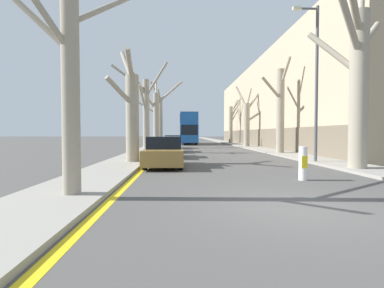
{
  "coord_description": "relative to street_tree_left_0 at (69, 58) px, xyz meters",
  "views": [
    {
      "loc": [
        -2.51,
        -6.23,
        1.6
      ],
      "look_at": [
        -0.92,
        32.99,
        0.2
      ],
      "focal_mm": 28.0,
      "sensor_mm": 36.0,
      "label": 1
    }
  ],
  "objects": [
    {
      "name": "ground_plane",
      "position": [
        5.21,
        -1.25,
        -3.43
      ],
      "size": [
        300.0,
        300.0,
        0.0
      ],
      "primitive_type": "plane",
      "color": "#4C4947"
    },
    {
      "name": "sidewalk_left",
      "position": [
        -0.27,
        48.75,
        -3.37
      ],
      "size": [
        2.29,
        120.0,
        0.12
      ],
      "primitive_type": "cube",
      "color": "gray",
      "rests_on": "ground"
    },
    {
      "name": "sidewalk_right",
      "position": [
        10.7,
        48.75,
        -3.37
      ],
      "size": [
        2.29,
        120.0,
        0.12
      ],
      "primitive_type": "cube",
      "color": "gray",
      "rests_on": "ground"
    },
    {
      "name": "building_facade_right",
      "position": [
        16.83,
        30.49,
        1.73
      ],
      "size": [
        10.08,
        47.39,
        10.34
      ],
      "color": "tan",
      "rests_on": "ground"
    },
    {
      "name": "kerb_line_stripe",
      "position": [
        1.05,
        48.75,
        -3.43
      ],
      "size": [
        0.24,
        120.0,
        0.01
      ],
      "primitive_type": "cube",
      "color": "yellow",
      "rests_on": "ground"
    },
    {
      "name": "street_tree_left_0",
      "position": [
        0.0,
        0.0,
        0.0
      ],
      "size": [
        3.72,
        4.27,
        6.34
      ],
      "color": "gray",
      "rests_on": "ground"
    },
    {
      "name": "street_tree_left_1",
      "position": [
        0.15,
        8.44,
        -0.74
      ],
      "size": [
        1.54,
        3.43,
        6.33
      ],
      "color": "gray",
      "rests_on": "ground"
    },
    {
      "name": "street_tree_left_2",
      "position": [
        -0.14,
        17.18,
        0.12
      ],
      "size": [
        4.55,
        2.23,
        7.18
      ],
      "color": "gray",
      "rests_on": "ground"
    },
    {
      "name": "street_tree_left_3",
      "position": [
        0.16,
        25.83,
        0.06
      ],
      "size": [
        4.23,
        2.92,
        7.86
      ],
      "color": "gray",
      "rests_on": "ground"
    },
    {
      "name": "street_tree_left_4",
      "position": [
        -0.21,
        35.07,
        0.44
      ],
      "size": [
        3.46,
        3.46,
        8.7
      ],
      "color": "gray",
      "rests_on": "ground"
    },
    {
      "name": "street_tree_right_0",
      "position": [
        10.25,
        4.99,
        0.54
      ],
      "size": [
        3.57,
        3.2,
        9.51
      ],
      "color": "gray",
      "rests_on": "ground"
    },
    {
      "name": "street_tree_right_1",
      "position": [
        10.43,
        15.39,
        0.12
      ],
      "size": [
        2.42,
        3.65,
        7.28
      ],
      "color": "gray",
      "rests_on": "ground"
    },
    {
      "name": "street_tree_right_2",
      "position": [
        10.46,
        26.62,
        -0.33
      ],
      "size": [
        3.5,
        1.86,
        7.16
      ],
      "color": "gray",
      "rests_on": "ground"
    },
    {
      "name": "street_tree_right_3",
      "position": [
        10.53,
        37.4,
        -0.03
      ],
      "size": [
        2.01,
        4.76,
        6.79
      ],
      "color": "gray",
      "rests_on": "ground"
    },
    {
      "name": "double_decker_bus",
      "position": [
        3.95,
        37.29,
        -0.91
      ],
      "size": [
        2.45,
        11.11,
        4.47
      ],
      "color": "#19519E",
      "rests_on": "ground"
    },
    {
      "name": "parked_car_0",
      "position": [
        1.96,
        6.92,
        -2.75
      ],
      "size": [
        1.8,
        4.16,
        1.44
      ],
      "color": "olive",
      "rests_on": "ground"
    },
    {
      "name": "parked_car_1",
      "position": [
        1.96,
        12.44,
        -2.81
      ],
      "size": [
        1.83,
        3.96,
        1.3
      ],
      "color": "#9EA3AD",
      "rests_on": "ground"
    },
    {
      "name": "parked_car_2",
      "position": [
        1.96,
        18.2,
        -2.8
      ],
      "size": [
        1.83,
        4.25,
        1.31
      ],
      "color": "navy",
      "rests_on": "ground"
    },
    {
      "name": "parked_car_3",
      "position": [
        1.96,
        24.38,
        -2.77
      ],
      "size": [
        1.87,
        4.37,
        1.39
      ],
      "color": "navy",
      "rests_on": "ground"
    },
    {
      "name": "lamp_post",
      "position": [
        9.8,
        8.07,
        1.16
      ],
      "size": [
        1.4,
        0.2,
        8.25
      ],
      "color": "#4C4F54",
      "rests_on": "ground"
    },
    {
      "name": "traffic_bollard",
      "position": [
        6.89,
        2.51,
        -2.86
      ],
      "size": [
        0.28,
        0.29,
        1.15
      ],
      "color": "white",
      "rests_on": "ground"
    }
  ]
}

